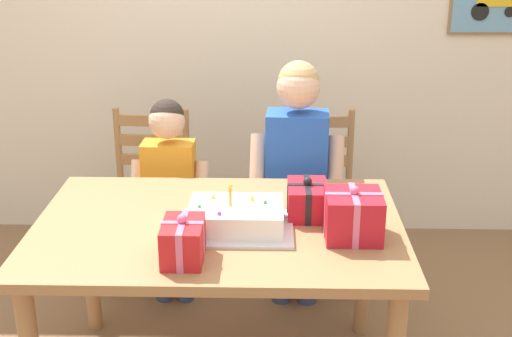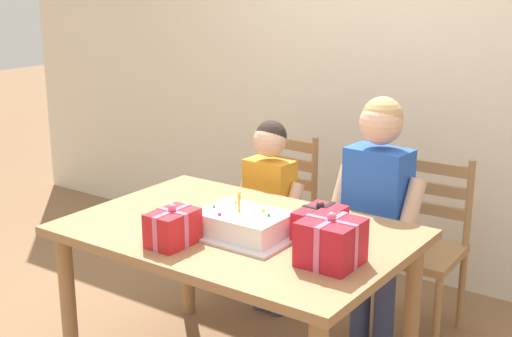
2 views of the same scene
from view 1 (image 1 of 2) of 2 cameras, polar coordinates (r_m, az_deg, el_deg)
back_wall at (r=4.11m, az=-1.53°, el=11.99°), size 6.40×0.11×2.60m
dining_table at (r=2.77m, az=-3.12°, el=-6.35°), size 1.46×0.98×0.76m
birthday_cake at (r=2.65m, az=-1.66°, el=-4.14°), size 0.44×0.34×0.19m
gift_box_red_large at (r=2.43m, az=-6.07°, el=-6.01°), size 0.15×0.21×0.18m
gift_box_beside_cake at (r=2.60m, az=8.06°, el=-3.88°), size 0.22×0.22×0.21m
gift_box_corner_small at (r=2.78m, az=4.26°, el=-2.60°), size 0.16×0.22×0.17m
chair_left at (r=3.76m, az=-8.90°, el=-2.34°), size 0.44×0.44×0.92m
chair_right at (r=3.71m, az=5.05°, el=-2.48°), size 0.44×0.44×0.92m
child_older at (r=3.34m, az=3.40°, el=0.50°), size 0.47×0.27×1.27m
child_younger at (r=3.41m, az=-7.17°, el=-1.22°), size 0.39×0.23×1.08m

